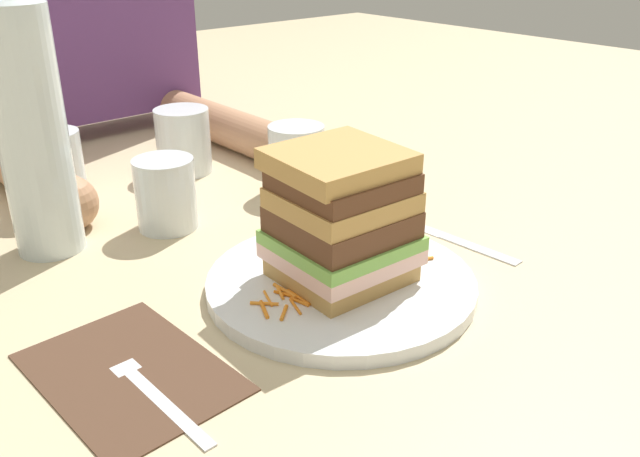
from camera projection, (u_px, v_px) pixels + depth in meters
ground_plane at (322, 289)px, 0.64m from camera, size 3.00×3.00×0.00m
main_plate at (341, 283)px, 0.63m from camera, size 0.25×0.25×0.01m
sandwich at (341, 218)px, 0.61m from camera, size 0.12×0.12×0.13m
carrot_shred_0 at (300, 302)px, 0.59m from camera, size 0.01×0.02×0.00m
carrot_shred_1 at (282, 294)px, 0.60m from camera, size 0.01×0.02×0.00m
carrot_shred_2 at (267, 298)px, 0.59m from camera, size 0.01×0.03×0.00m
carrot_shred_3 at (264, 303)px, 0.58m from camera, size 0.02×0.02×0.00m
carrot_shred_4 at (284, 313)px, 0.57m from camera, size 0.02×0.02×0.00m
carrot_shred_5 at (286, 295)px, 0.60m from camera, size 0.01×0.02×0.00m
carrot_shred_6 at (283, 289)px, 0.61m from camera, size 0.00×0.03×0.00m
carrot_shred_7 at (295, 306)px, 0.58m from camera, size 0.01×0.03×0.00m
carrot_shred_8 at (298, 297)px, 0.59m from camera, size 0.00×0.03×0.00m
carrot_shred_9 at (264, 309)px, 0.58m from camera, size 0.01×0.03×0.00m
carrot_shred_10 at (418, 260)px, 0.66m from camera, size 0.03×0.02×0.00m
carrot_shred_11 at (379, 250)px, 0.68m from camera, size 0.01×0.02×0.00m
carrot_shred_12 at (399, 246)px, 0.69m from camera, size 0.02×0.02×0.00m
carrot_shred_13 at (389, 258)px, 0.66m from camera, size 0.01×0.02×0.00m
carrot_shred_14 at (377, 253)px, 0.67m from camera, size 0.03×0.01×0.00m
carrot_shred_15 at (387, 248)px, 0.68m from camera, size 0.02×0.00×0.00m
carrot_shred_16 at (396, 261)px, 0.66m from camera, size 0.01×0.02×0.00m
carrot_shred_17 at (406, 257)px, 0.67m from camera, size 0.02×0.02×0.00m
carrot_shred_18 at (416, 256)px, 0.67m from camera, size 0.01×0.02×0.00m
napkin_dark at (131, 372)px, 0.52m from camera, size 0.13×0.18×0.00m
fork at (145, 383)px, 0.50m from camera, size 0.02×0.17×0.00m
knife at (444, 235)px, 0.74m from camera, size 0.03×0.20×0.00m
juice_glass at (297, 163)px, 0.86m from camera, size 0.07×0.07×0.09m
water_bottle at (29, 116)px, 0.66m from camera, size 0.07×0.07×0.32m
empty_tumbler_0 at (183, 141)px, 0.92m from camera, size 0.07×0.07×0.09m
empty_tumbler_1 at (166, 194)px, 0.75m from camera, size 0.07×0.07×0.08m
empty_tumbler_2 at (56, 170)px, 0.80m from camera, size 0.06×0.06×0.09m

